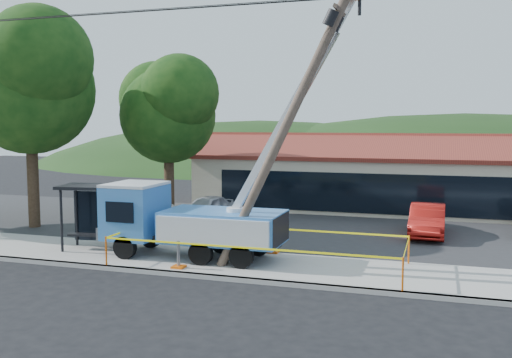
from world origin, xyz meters
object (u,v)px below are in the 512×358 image
Objects in this scene: utility_truck at (189,217)px; leaning_pole at (288,120)px; bus_shelter at (97,202)px; car_silver at (206,223)px; car_white at (137,221)px; car_red at (427,238)px.

leaning_pole is at bearing -11.98° from utility_truck.
utility_truck is 3.37× the size of bus_shelter.
leaning_pole is 12.31m from car_silver.
leaning_pole reaches higher than car_white.
utility_truck is 4.20m from bus_shelter.
car_silver is at bearing 177.97° from car_red.
leaning_pole is at bearing -42.87° from car_silver.
utility_truck is 1.03× the size of leaning_pole.
car_silver is 3.89m from car_white.
car_silver is at bearing -76.42° from car_white.
bus_shelter is 0.74× the size of car_silver.
utility_truck is at bearing 168.02° from leaning_pole.
car_silver is (-6.74, 8.78, -5.38)m from leaning_pole.
car_silver is 11.26m from car_red.
leaning_pole is at bearing -118.00° from car_red.
leaning_pole is at bearing -122.48° from car_white.
utility_truck is 2.24× the size of car_red.
car_silver is at bearing 108.13° from utility_truck.
utility_truck reaches higher than car_silver.
utility_truck is 2.48× the size of car_silver.
bus_shelter is (-8.34, 1.09, -3.30)m from leaning_pole.
utility_truck reaches higher than car_white.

